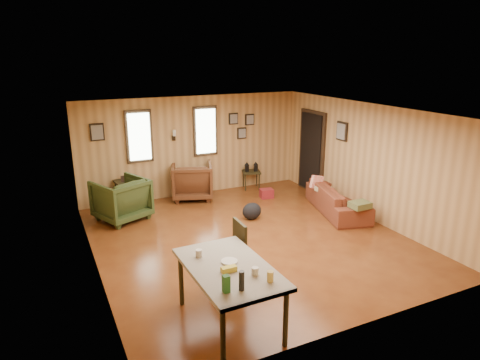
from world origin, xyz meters
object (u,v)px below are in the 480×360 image
object	(u,v)px
end_table	(130,189)
dining_table	(229,272)
recliner_brown	(192,179)
recliner_green	(121,197)
sofa	(338,195)
side_table	(251,170)

from	to	relation	value
end_table	dining_table	bearing A→B (deg)	-87.36
recliner_brown	recliner_green	size ratio (longest dim) A/B	0.98
sofa	recliner_brown	world-z (taller)	recliner_brown
recliner_brown	recliner_green	bearing A→B (deg)	39.43
side_table	recliner_brown	bearing A→B (deg)	-177.54
sofa	recliner_green	world-z (taller)	recliner_green
recliner_green	side_table	size ratio (longest dim) A/B	1.38
recliner_green	side_table	xyz separation A→B (m)	(3.41, 0.72, -0.00)
sofa	recliner_brown	distance (m)	3.40
sofa	recliner_green	size ratio (longest dim) A/B	2.05
sofa	recliner_brown	size ratio (longest dim) A/B	2.09
sofa	end_table	size ratio (longest dim) A/B	2.66
sofa	recliner_brown	bearing A→B (deg)	64.43
end_table	side_table	xyz separation A→B (m)	(3.09, 0.02, 0.06)
sofa	end_table	distance (m)	4.64
side_table	dining_table	xyz separation A→B (m)	(-2.86, -4.99, 0.26)
side_table	recliner_green	bearing A→B (deg)	-168.06
recliner_brown	recliner_green	distance (m)	1.91
recliner_brown	dining_table	bearing A→B (deg)	95.28
recliner_green	dining_table	xyz separation A→B (m)	(0.55, -4.27, 0.26)
end_table	sofa	bearing A→B (deg)	-29.69
sofa	dining_table	size ratio (longest dim) A/B	1.23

